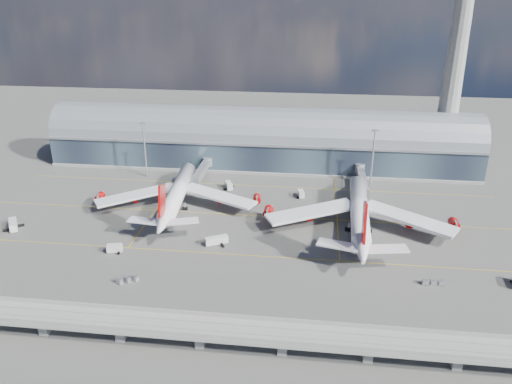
# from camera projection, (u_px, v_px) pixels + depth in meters

# --- Properties ---
(ground) EXTENTS (500.00, 500.00, 0.00)m
(ground) POSITION_uv_depth(u_px,v_px,m) (236.00, 240.00, 171.77)
(ground) COLOR #474744
(ground) RESTS_ON ground
(taxi_lines) EXTENTS (200.00, 80.12, 0.01)m
(taxi_lines) POSITION_uv_depth(u_px,v_px,m) (245.00, 213.00, 191.99)
(taxi_lines) COLOR gold
(taxi_lines) RESTS_ON ground
(terminal) EXTENTS (200.00, 30.00, 28.00)m
(terminal) POSITION_uv_depth(u_px,v_px,m) (262.00, 142.00, 238.70)
(terminal) COLOR #1F2734
(terminal) RESTS_ON ground
(control_tower) EXTENTS (19.00, 19.00, 103.00)m
(control_tower) POSITION_uv_depth(u_px,v_px,m) (456.00, 57.00, 218.05)
(control_tower) COLOR gray
(control_tower) RESTS_ON ground
(guideway) EXTENTS (220.00, 8.50, 7.20)m
(guideway) POSITION_uv_depth(u_px,v_px,m) (199.00, 329.00, 119.41)
(guideway) COLOR gray
(guideway) RESTS_ON ground
(floodlight_mast_left) EXTENTS (3.00, 0.70, 25.70)m
(floodlight_mast_left) POSITION_uv_depth(u_px,v_px,m) (145.00, 148.00, 222.43)
(floodlight_mast_left) COLOR gray
(floodlight_mast_left) RESTS_ON ground
(floodlight_mast_right) EXTENTS (3.00, 0.70, 25.70)m
(floodlight_mast_right) POSITION_uv_depth(u_px,v_px,m) (373.00, 157.00, 211.14)
(floodlight_mast_right) COLOR gray
(floodlight_mast_right) RESTS_ON ground
(airliner_left) EXTENTS (65.48, 68.83, 20.96)m
(airliner_left) POSITION_uv_depth(u_px,v_px,m) (177.00, 194.00, 193.71)
(airliner_left) COLOR white
(airliner_left) RESTS_ON ground
(airliner_right) EXTENTS (69.47, 72.61, 23.05)m
(airliner_right) POSITION_uv_depth(u_px,v_px,m) (359.00, 214.00, 177.23)
(airliner_right) COLOR white
(airliner_right) RESTS_ON ground
(jet_bridge_left) EXTENTS (4.40, 28.00, 7.25)m
(jet_bridge_left) POSITION_uv_depth(u_px,v_px,m) (202.00, 170.00, 221.02)
(jet_bridge_left) COLOR gray
(jet_bridge_left) RESTS_ON ground
(jet_bridge_right) EXTENTS (4.40, 32.00, 7.25)m
(jet_bridge_right) POSITION_uv_depth(u_px,v_px,m) (362.00, 178.00, 211.40)
(jet_bridge_right) COLOR gray
(jet_bridge_right) RESTS_ON ground
(service_truck_0) EXTENTS (6.27, 7.80, 3.17)m
(service_truck_0) POSITION_uv_depth(u_px,v_px,m) (13.00, 225.00, 178.69)
(service_truck_0) COLOR #BCBCB7
(service_truck_0) RESTS_ON ground
(service_truck_1) EXTENTS (5.26, 3.27, 2.83)m
(service_truck_1) POSITION_uv_depth(u_px,v_px,m) (115.00, 248.00, 163.27)
(service_truck_1) COLOR #BCBCB7
(service_truck_1) RESTS_ON ground
(service_truck_2) EXTENTS (7.93, 5.64, 2.83)m
(service_truck_2) POSITION_uv_depth(u_px,v_px,m) (217.00, 240.00, 168.30)
(service_truck_2) COLOR #BCBCB7
(service_truck_2) RESTS_ON ground
(service_truck_4) EXTENTS (3.28, 5.17, 2.78)m
(service_truck_4) POSITION_uv_depth(u_px,v_px,m) (301.00, 194.00, 205.35)
(service_truck_4) COLOR #BCBCB7
(service_truck_4) RESTS_ON ground
(service_truck_5) EXTENTS (4.45, 6.43, 2.90)m
(service_truck_5) POSITION_uv_depth(u_px,v_px,m) (229.00, 186.00, 213.60)
(service_truck_5) COLOR #BCBCB7
(service_truck_5) RESTS_ON ground
(cargo_train_0) EXTENTS (6.68, 4.35, 1.51)m
(cargo_train_0) POSITION_uv_depth(u_px,v_px,m) (127.00, 280.00, 147.33)
(cargo_train_0) COLOR gray
(cargo_train_0) RESTS_ON ground
(cargo_train_1) EXTENTS (6.63, 1.44, 1.48)m
(cargo_train_1) POSITION_uv_depth(u_px,v_px,m) (434.00, 283.00, 145.91)
(cargo_train_1) COLOR gray
(cargo_train_1) RESTS_ON ground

